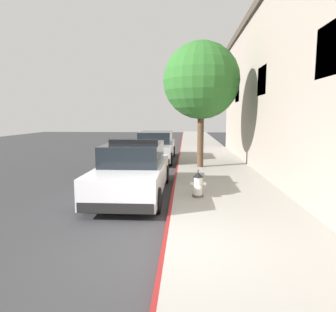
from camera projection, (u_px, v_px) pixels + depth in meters
name	position (u px, v px, depth m)	size (l,w,h in m)	color
ground_plane	(94.00, 165.00, 15.34)	(34.15, 60.00, 0.20)	#353538
sidewalk_pavement	(211.00, 163.00, 14.97)	(3.25, 60.00, 0.13)	#9E9991
curb_painted_edge	(178.00, 162.00, 15.06)	(0.08, 60.00, 0.13)	maroon
police_cruiser	(134.00, 170.00, 9.08)	(1.94, 4.84, 1.68)	white
parked_car_silver_ahead	(156.00, 147.00, 16.09)	(1.94, 4.84, 1.56)	#B2B5BA
fire_hydrant	(198.00, 184.00, 8.35)	(0.44, 0.40, 0.76)	#4C4C51
street_tree	(201.00, 81.00, 12.91)	(3.31, 3.31, 5.43)	brown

